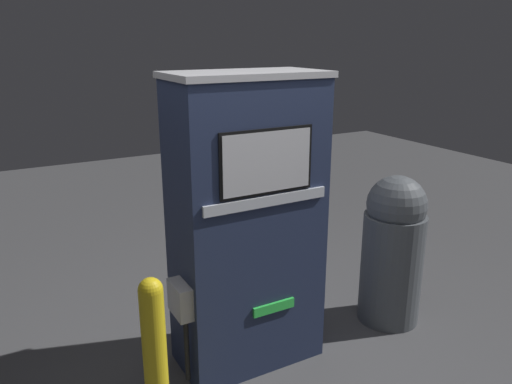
# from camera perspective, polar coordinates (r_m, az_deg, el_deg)

# --- Properties ---
(ground_plane) EXTENTS (14.00, 14.00, 0.00)m
(ground_plane) POSITION_cam_1_polar(r_m,az_deg,el_deg) (3.66, 1.05, -20.09)
(ground_plane) COLOR #4C4C4F
(gas_pump) EXTENTS (1.08, 0.55, 2.02)m
(gas_pump) POSITION_cam_1_polar(r_m,az_deg,el_deg) (3.36, -1.10, -3.78)
(gas_pump) COLOR #232D4C
(gas_pump) RESTS_ON ground_plane
(safety_bollard) EXTENTS (0.13, 0.13, 1.02)m
(safety_bollard) POSITION_cam_1_polar(r_m,az_deg,el_deg) (2.93, -11.44, -18.18)
(safety_bollard) COLOR yellow
(safety_bollard) RESTS_ON ground_plane
(trash_bin) EXTENTS (0.49, 0.49, 1.22)m
(trash_bin) POSITION_cam_1_polar(r_m,az_deg,el_deg) (4.12, 15.38, -6.25)
(trash_bin) COLOR #51565B
(trash_bin) RESTS_ON ground_plane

